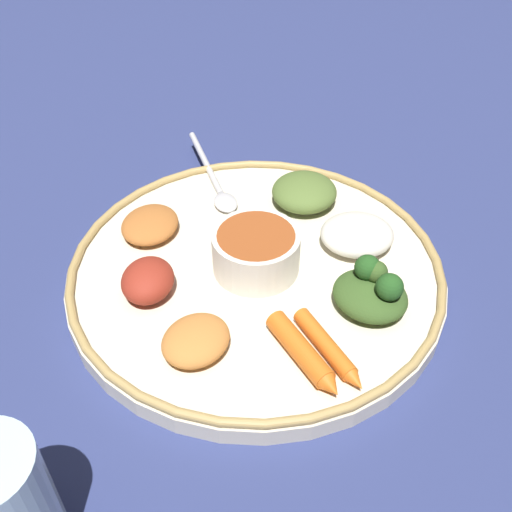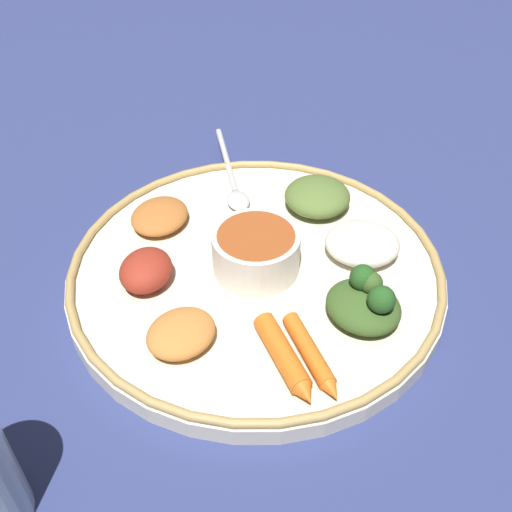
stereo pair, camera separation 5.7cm
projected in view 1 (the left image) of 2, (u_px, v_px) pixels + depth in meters
ground_plane at (256, 281)px, 0.59m from camera, size 2.40×2.40×0.00m
platter at (256, 275)px, 0.59m from camera, size 0.35×0.35×0.02m
platter_rim at (256, 266)px, 0.58m from camera, size 0.35×0.35×0.01m
center_bowl at (256, 250)px, 0.57m from camera, size 0.08×0.08×0.04m
spoon at (216, 183)px, 0.67m from camera, size 0.09×0.15×0.01m
greens_pile at (372, 291)px, 0.53m from camera, size 0.09×0.09×0.05m
carrot_near_spoon at (304, 354)px, 0.49m from camera, size 0.07×0.08×0.02m
carrot_outer at (329, 349)px, 0.50m from camera, size 0.07×0.08×0.01m
mound_rice_white at (357, 234)px, 0.59m from camera, size 0.08×0.08×0.03m
mound_beet at (148, 280)px, 0.55m from camera, size 0.05×0.06×0.03m
mound_squash at (196, 340)px, 0.50m from camera, size 0.07×0.08×0.02m
mound_collards at (304, 192)px, 0.65m from camera, size 0.09×0.09×0.03m
mound_chickpea at (150, 225)px, 0.61m from camera, size 0.06×0.07×0.02m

